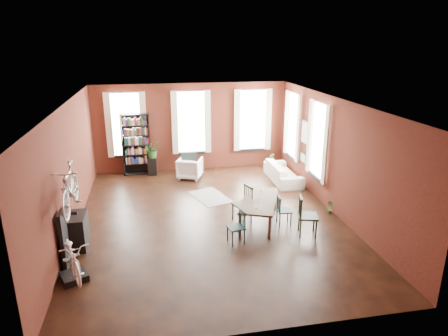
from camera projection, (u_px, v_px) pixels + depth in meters
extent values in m
plane|color=black|center=(210.00, 219.00, 10.91)|extent=(9.00, 9.00, 0.00)
cube|color=silver|center=(209.00, 102.00, 9.92)|extent=(7.00, 9.00, 0.04)
cube|color=#441811|center=(191.00, 127.00, 14.62)|extent=(7.00, 0.04, 3.20)
cube|color=#441811|center=(253.00, 248.00, 6.21)|extent=(7.00, 0.04, 3.20)
cube|color=#441811|center=(69.00, 171.00, 9.80)|extent=(0.04, 9.00, 3.20)
cube|color=#441811|center=(335.00, 156.00, 11.02)|extent=(0.04, 9.00, 3.20)
cube|color=white|center=(126.00, 125.00, 14.12)|extent=(1.00, 0.04, 2.20)
cube|color=beige|center=(126.00, 125.00, 14.06)|extent=(1.40, 0.06, 2.30)
cube|color=white|center=(191.00, 122.00, 14.53)|extent=(1.00, 0.04, 2.20)
cube|color=beige|center=(191.00, 123.00, 14.46)|extent=(1.40, 0.06, 2.30)
cube|color=white|center=(252.00, 120.00, 14.93)|extent=(1.00, 0.04, 2.20)
cube|color=beige|center=(253.00, 120.00, 14.86)|extent=(1.40, 0.06, 2.30)
cube|color=white|center=(319.00, 141.00, 11.89)|extent=(0.04, 1.00, 2.20)
cube|color=beige|center=(317.00, 141.00, 11.88)|extent=(0.06, 1.40, 2.30)
cube|color=white|center=(294.00, 126.00, 13.95)|extent=(0.04, 1.00, 2.20)
cube|color=beige|center=(292.00, 126.00, 13.94)|extent=(0.06, 1.40, 2.30)
cube|color=black|center=(305.00, 133.00, 12.92)|extent=(0.04, 0.55, 0.75)
cube|color=black|center=(304.00, 158.00, 13.18)|extent=(0.04, 0.45, 0.35)
cube|color=#4E3E2F|center=(259.00, 211.00, 10.63)|extent=(1.52, 2.11, 0.65)
cube|color=#183532|center=(236.00, 227.00, 9.53)|extent=(0.45, 0.45, 0.82)
cube|color=#1E301C|center=(242.00, 204.00, 10.67)|extent=(0.57, 0.57, 0.97)
cube|color=black|center=(308.00, 216.00, 9.90)|extent=(0.57, 0.57, 1.01)
cube|color=#183436|center=(284.00, 210.00, 10.49)|extent=(0.39, 0.39, 0.80)
cube|color=black|center=(136.00, 144.00, 14.23)|extent=(1.00, 0.32, 2.20)
imported|color=white|center=(190.00, 167.00, 14.01)|extent=(0.99, 0.96, 0.80)
imported|color=beige|center=(283.00, 170.00, 13.73)|extent=(0.61, 2.08, 0.81)
cube|color=black|center=(210.00, 197.00, 12.43)|extent=(1.29, 1.64, 0.01)
cube|color=black|center=(74.00, 277.00, 8.15)|extent=(0.64, 0.64, 0.14)
cube|color=black|center=(64.00, 240.00, 8.43)|extent=(0.16, 0.60, 1.30)
cube|color=black|center=(78.00, 231.00, 9.37)|extent=(0.40, 0.80, 0.80)
cube|color=black|center=(152.00, 166.00, 14.41)|extent=(0.34, 0.34, 0.63)
imported|color=#325A24|center=(270.00, 165.00, 15.06)|extent=(0.37, 0.64, 0.28)
imported|color=#2C6127|center=(330.00, 211.00, 11.24)|extent=(0.28, 0.42, 0.14)
imported|color=white|center=(70.00, 239.00, 7.89)|extent=(0.78, 0.95, 1.55)
imported|color=#A5A8AD|center=(68.00, 173.00, 8.01)|extent=(0.47, 1.00, 1.66)
imported|color=#2B5E25|center=(152.00, 151.00, 14.25)|extent=(0.75, 0.80, 0.51)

